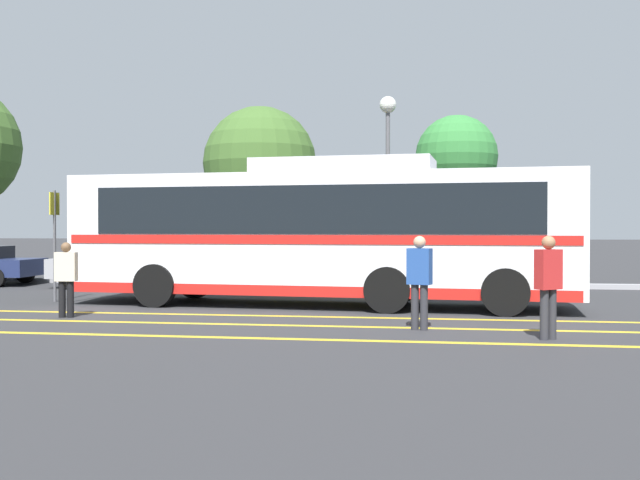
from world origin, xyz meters
TOP-DOWN VIEW (x-y plane):
  - ground_plane at (0.00, 0.00)m, footprint 220.00×220.00m
  - lane_strip_0 at (-1.26, -2.49)m, footprint 31.75×0.20m
  - lane_strip_1 at (-1.26, -3.93)m, footprint 31.75×0.20m
  - lane_strip_2 at (-1.26, -5.62)m, footprint 31.75×0.20m
  - curb_strip at (-1.26, 5.78)m, footprint 39.75×0.36m
  - transit_bus at (-1.25, -0.29)m, footprint 12.20×3.40m
  - parked_car_1 at (-8.21, 4.30)m, footprint 4.24×2.20m
  - parked_car_2 at (-1.53, 4.05)m, footprint 4.88×2.04m
  - pedestrian_0 at (1.14, -4.18)m, footprint 0.47×0.34m
  - pedestrian_1 at (-6.04, -3.38)m, footprint 0.45×0.28m
  - pedestrian_2 at (3.25, -5.03)m, footprint 0.47×0.42m
  - bus_stop_sign at (-7.93, -0.32)m, footprint 0.07×0.40m
  - street_lamp at (-0.11, 6.75)m, footprint 0.55×0.55m
  - tree_0 at (-4.82, 8.61)m, footprint 4.07×4.07m
  - tree_1 at (2.16, 8.99)m, footprint 2.87×2.87m

SIDE VIEW (x-z plane):
  - ground_plane at x=0.00m, z-range 0.00..0.00m
  - lane_strip_0 at x=-1.26m, z-range 0.00..0.01m
  - lane_strip_1 at x=-1.26m, z-range 0.00..0.01m
  - lane_strip_2 at x=-1.26m, z-range 0.00..0.01m
  - curb_strip at x=-1.26m, z-range 0.00..0.15m
  - parked_car_1 at x=-8.21m, z-range 0.03..1.34m
  - parked_car_2 at x=-1.53m, z-range 0.00..1.42m
  - pedestrian_1 at x=-6.04m, z-range 0.10..1.63m
  - pedestrian_0 at x=1.14m, z-range 0.12..1.80m
  - pedestrian_2 at x=3.25m, z-range 0.12..1.82m
  - bus_stop_sign at x=-7.93m, z-range 0.35..3.12m
  - transit_bus at x=-1.25m, z-range 0.05..3.48m
  - tree_0 at x=-4.82m, z-range 1.06..7.26m
  - tree_1 at x=2.16m, z-range 1.43..7.23m
  - street_lamp at x=-0.11m, z-range 1.56..7.68m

